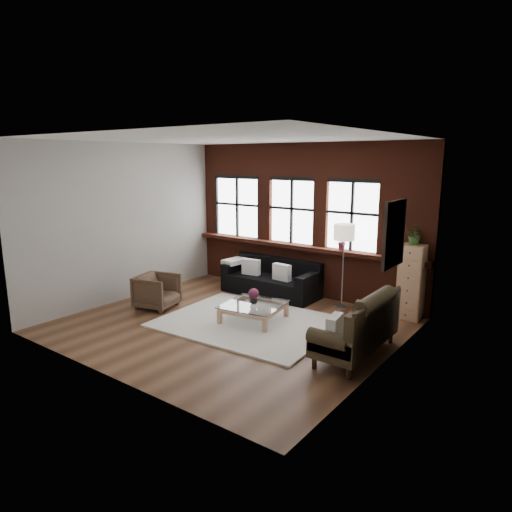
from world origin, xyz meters
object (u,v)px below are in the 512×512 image
Objects in this scene: dark_sofa at (271,278)px; vintage_settee at (356,325)px; drawer_chest at (412,282)px; coffee_table at (254,313)px; vase at (254,300)px; armchair at (157,291)px; floor_lamp at (343,263)px.

vintage_settee reaches higher than dark_sofa.
drawer_chest reaches higher than dark_sofa.
coffee_table is at bearing -65.59° from dark_sofa.
vase is (0.00, 0.00, 0.24)m from coffee_table.
vase is (-2.08, 0.24, -0.07)m from vintage_settee.
dark_sofa is at bearing -173.48° from drawer_chest.
vase is at bearing -139.59° from drawer_chest.
drawer_chest reaches higher than armchair.
floor_lamp is at bearing 60.72° from coffee_table.
dark_sofa is 1.16× the size of floor_lamp.
armchair is (-1.28, -2.05, -0.05)m from dark_sofa.
floor_lamp is at bearing -170.21° from drawer_chest.
drawer_chest is at bearing -74.51° from armchair.
drawer_chest reaches higher than coffee_table.
dark_sofa is 1.53× the size of drawer_chest.
coffee_table is (-2.08, 0.24, -0.31)m from vintage_settee.
vintage_settee is 0.98× the size of floor_lamp.
vintage_settee is 2.41× the size of armchair.
vintage_settee reaches higher than vase.
dark_sofa is 3.30m from vintage_settee.
drawer_chest is at bearing 40.41° from vase.
vintage_settee is 4.07m from armchair.
vintage_settee reaches higher than armchair.
dark_sofa is 2.42m from armchair.
drawer_chest is (2.20, 1.87, 0.28)m from vase.
coffee_table is 0.24m from vase.
floor_lamp is (0.92, 1.65, 0.50)m from vase.
drawer_chest is 1.31m from floor_lamp.
floor_lamp is (0.92, 1.65, 0.74)m from coffee_table.
armchair is at bearing -143.36° from floor_lamp.
vintage_settee is 11.65× the size of vase.
dark_sofa reaches higher than coffee_table.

